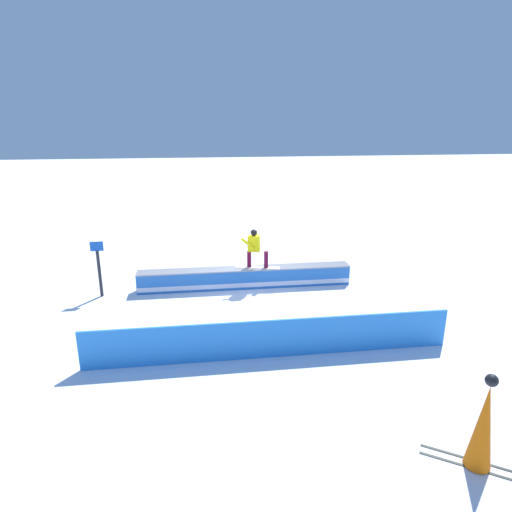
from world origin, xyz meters
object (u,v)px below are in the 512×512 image
(grind_box, at_px, (245,278))
(snowboarder, at_px, (255,247))
(background_skier_right, at_px, (483,426))
(trail_marker, at_px, (99,267))

(grind_box, xyz_separation_m, snowboarder, (-0.33, -0.02, 1.09))
(grind_box, relative_size, background_skier_right, 4.25)
(snowboarder, bearing_deg, trail_marker, 1.21)
(background_skier_right, relative_size, trail_marker, 0.93)
(snowboarder, bearing_deg, grind_box, 2.98)
(snowboarder, xyz_separation_m, trail_marker, (5.09, 0.11, -0.41))
(grind_box, height_order, background_skier_right, background_skier_right)
(background_skier_right, height_order, trail_marker, trail_marker)
(grind_box, distance_m, background_skier_right, 9.12)
(grind_box, height_order, trail_marker, trail_marker)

